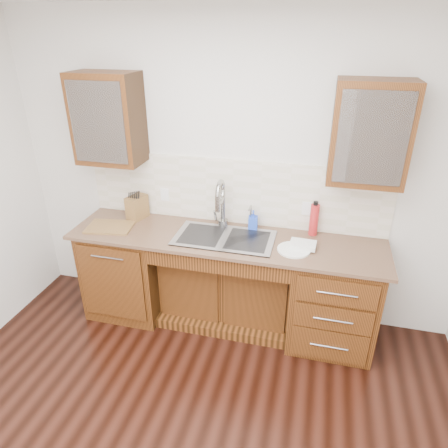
% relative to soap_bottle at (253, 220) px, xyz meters
% --- Properties ---
extents(wall_back, '(4.00, 0.10, 2.70)m').
position_rel_soap_bottle_xyz_m(wall_back, '(-0.20, 0.16, 0.35)').
color(wall_back, silver).
rests_on(wall_back, ground).
extents(base_cabinet_left, '(0.70, 0.62, 0.88)m').
position_rel_soap_bottle_xyz_m(base_cabinet_left, '(-1.15, -0.20, -0.56)').
color(base_cabinet_left, '#593014').
rests_on(base_cabinet_left, ground).
extents(base_cabinet_center, '(1.20, 0.44, 0.70)m').
position_rel_soap_bottle_xyz_m(base_cabinet_center, '(-0.20, -0.11, -0.65)').
color(base_cabinet_center, '#593014').
rests_on(base_cabinet_center, ground).
extents(base_cabinet_right, '(0.70, 0.62, 0.88)m').
position_rel_soap_bottle_xyz_m(base_cabinet_right, '(0.75, -0.20, -0.56)').
color(base_cabinet_right, '#593014').
rests_on(base_cabinet_right, ground).
extents(countertop, '(2.70, 0.65, 0.03)m').
position_rel_soap_bottle_xyz_m(countertop, '(-0.20, -0.22, -0.10)').
color(countertop, '#84705B').
rests_on(countertop, base_cabinet_left).
extents(backsplash, '(2.70, 0.02, 0.59)m').
position_rel_soap_bottle_xyz_m(backsplash, '(-0.20, 0.10, 0.21)').
color(backsplash, beige).
rests_on(backsplash, wall_back).
extents(sink, '(0.84, 0.46, 0.19)m').
position_rel_soap_bottle_xyz_m(sink, '(-0.20, -0.23, -0.17)').
color(sink, '#9E9EA5').
rests_on(sink, countertop).
extents(faucet, '(0.04, 0.04, 0.40)m').
position_rel_soap_bottle_xyz_m(faucet, '(-0.27, -0.00, 0.11)').
color(faucet, '#999993').
rests_on(faucet, countertop).
extents(filter_tap, '(0.02, 0.02, 0.24)m').
position_rel_soap_bottle_xyz_m(filter_tap, '(-0.02, 0.01, 0.03)').
color(filter_tap, '#999993').
rests_on(filter_tap, countertop).
extents(upper_cabinet_left, '(0.55, 0.34, 0.75)m').
position_rel_soap_bottle_xyz_m(upper_cabinet_left, '(-1.25, -0.06, 0.83)').
color(upper_cabinet_left, '#593014').
rests_on(upper_cabinet_left, wall_back).
extents(upper_cabinet_right, '(0.55, 0.34, 0.75)m').
position_rel_soap_bottle_xyz_m(upper_cabinet_right, '(0.85, -0.06, 0.83)').
color(upper_cabinet_right, '#593014').
rests_on(upper_cabinet_right, wall_back).
extents(outlet_left, '(0.08, 0.01, 0.12)m').
position_rel_soap_bottle_xyz_m(outlet_left, '(-0.85, 0.08, 0.12)').
color(outlet_left, white).
rests_on(outlet_left, backsplash).
extents(outlet_right, '(0.08, 0.01, 0.12)m').
position_rel_soap_bottle_xyz_m(outlet_right, '(0.45, 0.08, 0.12)').
color(outlet_right, white).
rests_on(outlet_right, backsplash).
extents(soap_bottle, '(0.09, 0.09, 0.18)m').
position_rel_soap_bottle_xyz_m(soap_bottle, '(0.00, 0.00, 0.00)').
color(soap_bottle, blue).
rests_on(soap_bottle, countertop).
extents(water_bottle, '(0.10, 0.10, 0.28)m').
position_rel_soap_bottle_xyz_m(water_bottle, '(0.52, 0.02, 0.05)').
color(water_bottle, red).
rests_on(water_bottle, countertop).
extents(plate, '(0.27, 0.27, 0.01)m').
position_rel_soap_bottle_xyz_m(plate, '(0.39, -0.30, -0.08)').
color(plate, white).
rests_on(plate, countertop).
extents(dish_towel, '(0.22, 0.16, 0.03)m').
position_rel_soap_bottle_xyz_m(dish_towel, '(0.45, -0.24, -0.06)').
color(dish_towel, white).
rests_on(dish_towel, plate).
extents(knife_block, '(0.17, 0.22, 0.22)m').
position_rel_soap_bottle_xyz_m(knife_block, '(-1.08, -0.04, 0.02)').
color(knife_block, '#9F6F23').
rests_on(knife_block, countertop).
extents(cutting_board, '(0.43, 0.33, 0.02)m').
position_rel_soap_bottle_xyz_m(cutting_board, '(-1.24, -0.29, -0.08)').
color(cutting_board, brown).
rests_on(cutting_board, countertop).
extents(cup_left_a, '(0.14, 0.14, 0.10)m').
position_rel_soap_bottle_xyz_m(cup_left_a, '(-1.36, -0.06, 0.78)').
color(cup_left_a, silver).
rests_on(cup_left_a, upper_cabinet_left).
extents(cup_left_b, '(0.12, 0.12, 0.10)m').
position_rel_soap_bottle_xyz_m(cup_left_b, '(-1.14, -0.06, 0.78)').
color(cup_left_b, white).
rests_on(cup_left_b, upper_cabinet_left).
extents(cup_right_a, '(0.15, 0.15, 0.09)m').
position_rel_soap_bottle_xyz_m(cup_right_a, '(0.76, -0.06, 0.77)').
color(cup_right_a, white).
rests_on(cup_right_a, upper_cabinet_right).
extents(cup_right_b, '(0.10, 0.10, 0.09)m').
position_rel_soap_bottle_xyz_m(cup_right_b, '(0.93, -0.06, 0.77)').
color(cup_right_b, white).
rests_on(cup_right_b, upper_cabinet_right).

